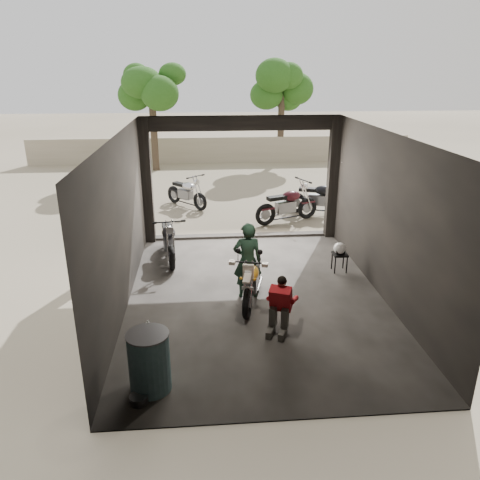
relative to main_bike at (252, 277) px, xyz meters
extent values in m
plane|color=#7A6D56|center=(0.10, 0.22, -0.54)|extent=(80.00, 80.00, 0.00)
cube|color=#2D2B28|center=(0.10, 0.22, -0.53)|extent=(5.00, 7.00, 0.02)
plane|color=black|center=(0.10, 0.22, 2.66)|extent=(7.00, 7.00, 0.00)
cube|color=black|center=(0.10, -3.28, 1.06)|extent=(5.00, 0.02, 3.20)
cube|color=black|center=(-2.40, 0.22, 1.06)|extent=(0.02, 7.00, 3.20)
cube|color=black|center=(2.60, 0.22, 1.06)|extent=(0.02, 7.00, 3.20)
cube|color=black|center=(-2.28, 3.60, 1.06)|extent=(0.24, 0.24, 3.20)
cube|color=black|center=(2.48, 3.60, 1.06)|extent=(0.24, 0.24, 3.20)
cube|color=black|center=(0.10, 3.64, 2.48)|extent=(5.00, 0.16, 0.36)
cube|color=#2D2B28|center=(0.10, 3.72, -0.50)|extent=(5.00, 0.25, 0.08)
cube|color=gray|center=(0.10, 14.22, 0.06)|extent=(18.00, 0.30, 1.20)
cylinder|color=#382B1E|center=(-2.90, 12.72, 1.26)|extent=(0.30, 0.30, 3.58)
ellipsoid|color=#1E4C14|center=(-2.90, 12.72, 3.50)|extent=(2.20, 2.20, 3.14)
cylinder|color=#382B1E|center=(2.90, 14.22, 1.06)|extent=(0.30, 0.30, 3.20)
ellipsoid|color=#1E4C14|center=(2.90, 14.22, 3.06)|extent=(2.20, 2.20, 2.80)
imported|color=#183022|center=(-0.06, 0.26, 0.24)|extent=(0.57, 0.38, 1.55)
cube|color=black|center=(2.10, 1.29, -0.11)|extent=(0.32, 0.32, 0.04)
cylinder|color=black|center=(1.97, 1.15, -0.33)|extent=(0.03, 0.03, 0.42)
cylinder|color=black|center=(2.23, 1.15, -0.33)|extent=(0.03, 0.03, 0.42)
cylinder|color=black|center=(1.97, 1.42, -0.33)|extent=(0.03, 0.03, 0.42)
cylinder|color=black|center=(2.23, 1.42, -0.33)|extent=(0.03, 0.03, 0.42)
ellipsoid|color=white|center=(2.08, 1.27, 0.03)|extent=(0.35, 0.36, 0.26)
cylinder|color=#446C73|center=(-1.71, -2.49, -0.08)|extent=(0.73, 0.73, 0.90)
cylinder|color=black|center=(3.02, 3.31, 0.60)|extent=(0.08, 0.08, 2.28)
cylinder|color=white|center=(3.02, 3.29, 1.53)|extent=(0.83, 0.03, 0.83)
camera|label=1|loc=(-0.91, -8.08, 3.79)|focal=35.00mm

